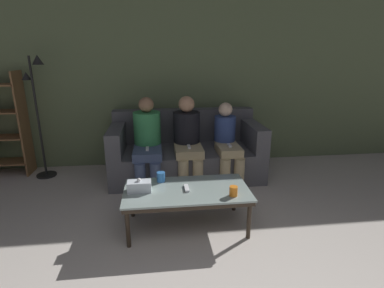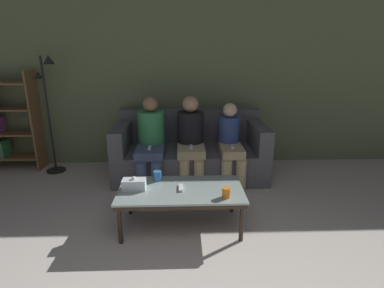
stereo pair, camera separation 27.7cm
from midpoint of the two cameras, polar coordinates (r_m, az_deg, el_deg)
wall_back at (r=4.50m, az=1.24°, el=12.55°), size 12.00×0.06×2.60m
couch at (r=4.17m, az=1.57°, el=-1.62°), size 2.01×0.94×0.87m
coffee_table at (r=2.90m, az=0.64°, el=-9.26°), size 1.19×0.62×0.40m
cup_near_left at (r=2.74m, az=9.46°, el=-9.17°), size 0.08×0.08×0.09m
cup_near_right at (r=3.05m, az=-4.03°, el=-6.10°), size 0.08×0.08×0.10m
tissue_box at (r=2.89m, az=-8.29°, el=-7.62°), size 0.22×0.12×0.13m
game_remote at (r=2.88m, az=0.64°, el=-8.39°), size 0.04×0.15×0.02m
bookshelf at (r=4.98m, az=-30.88°, el=3.36°), size 0.77×0.32×1.43m
standing_lamp at (r=4.49m, az=-24.12°, el=7.16°), size 0.31×0.26×1.63m
seated_person_left_end at (r=3.88m, az=-5.83°, el=1.07°), size 0.35×0.72×1.11m
seated_person_mid_left at (r=3.89m, az=1.79°, el=1.25°), size 0.35×0.69×1.12m
seated_person_mid_right at (r=3.93m, az=9.35°, el=0.28°), size 0.31×0.67×1.03m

